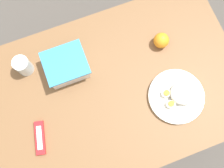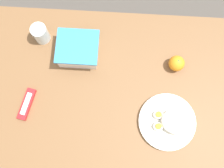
# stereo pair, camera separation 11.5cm
# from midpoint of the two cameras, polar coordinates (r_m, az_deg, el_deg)

# --- Properties ---
(ground_plane) EXTENTS (10.00, 10.00, 0.00)m
(ground_plane) POSITION_cam_midpoint_polar(r_m,az_deg,el_deg) (1.95, 1.29, -6.54)
(ground_plane) COLOR #4C4742
(table) EXTENTS (1.21, 0.77, 0.78)m
(table) POSITION_cam_midpoint_polar(r_m,az_deg,el_deg) (1.26, 1.97, -2.58)
(table) COLOR brown
(table) RESTS_ON ground_plane
(food_container) EXTENTS (0.19, 0.16, 0.09)m
(food_container) POSITION_cam_midpoint_polar(r_m,az_deg,el_deg) (1.19, -4.64, 6.81)
(food_container) COLOR white
(food_container) RESTS_ON table
(orange_fruit) EXTENTS (0.07, 0.07, 0.07)m
(orange_fruit) POSITION_cam_midpoint_polar(r_m,az_deg,el_deg) (1.22, 16.50, 3.79)
(orange_fruit) COLOR orange
(orange_fruit) RESTS_ON table
(rice_plate) EXTENTS (0.25, 0.25, 0.07)m
(rice_plate) POSITION_cam_midpoint_polar(r_m,az_deg,el_deg) (1.17, 15.32, -8.48)
(rice_plate) COLOR silver
(rice_plate) RESTS_ON table
(candy_bar) EXTENTS (0.07, 0.15, 0.02)m
(candy_bar) POSITION_cam_midpoint_polar(r_m,az_deg,el_deg) (1.20, -15.54, -4.78)
(candy_bar) COLOR red
(candy_bar) RESTS_ON table
(drinking_glass) EXTENTS (0.07, 0.07, 0.09)m
(drinking_glass) POSITION_cam_midpoint_polar(r_m,az_deg,el_deg) (1.24, -12.77, 10.14)
(drinking_glass) COLOR silver
(drinking_glass) RESTS_ON table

